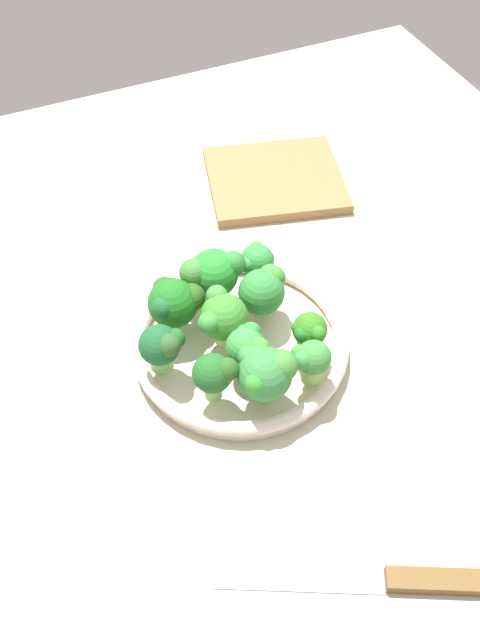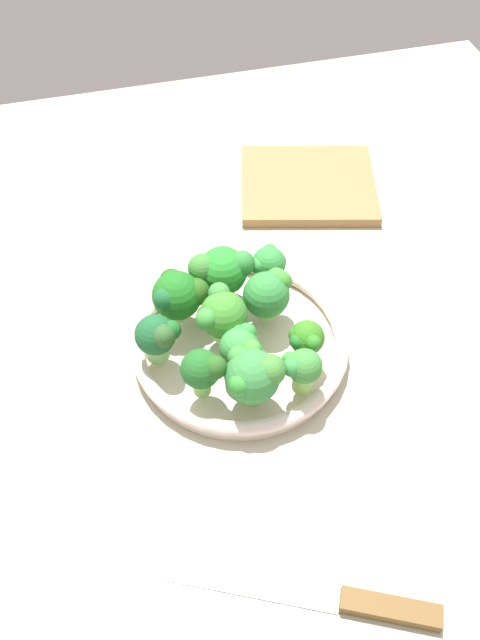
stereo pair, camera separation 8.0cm
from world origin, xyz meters
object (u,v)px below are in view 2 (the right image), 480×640
(broccoli_floret_1, at_px, (204,370))
(cutting_board, at_px, (308,185))
(broccoli_floret_6, at_px, (158,336))
(broccoli_floret_2, at_px, (222,270))
(broccoli_floret_7, at_px, (306,340))
(broccoli_floret_9, at_px, (270,292))
(knife, at_px, (340,600))
(broccoli_floret_5, at_px, (219,315))
(bowl, at_px, (240,343))
(broccoli_floret_8, at_px, (268,263))
(broccoli_floret_3, at_px, (301,368))
(broccoli_floret_4, at_px, (241,347))
(broccoli_floret_0, at_px, (178,295))
(broccoli_floret_10, at_px, (253,376))

(broccoli_floret_1, bearing_deg, cutting_board, 55.45)
(broccoli_floret_6, bearing_deg, broccoli_floret_2, 40.59)
(broccoli_floret_7, height_order, broccoli_floret_9, broccoli_floret_9)
(broccoli_floret_2, xyz_separation_m, knife, (0.02, -0.39, -0.07))
(broccoli_floret_1, bearing_deg, broccoli_floret_5, 64.53)
(bowl, height_order, broccoli_floret_6, broccoli_floret_6)
(broccoli_floret_7, bearing_deg, broccoli_floret_8, 92.59)
(broccoli_floret_1, relative_size, broccoli_floret_6, 1.03)
(broccoli_floret_3, distance_m, broccoli_floret_8, 0.17)
(broccoli_floret_2, height_order, broccoli_floret_3, broccoli_floret_2)
(broccoli_floret_1, height_order, broccoli_floret_3, broccoli_floret_1)
(knife, bearing_deg, broccoli_floret_8, 84.14)
(bowl, relative_size, broccoli_floret_6, 4.23)
(broccoli_floret_4, xyz_separation_m, broccoli_floret_5, (-0.01, 0.05, 0.01))
(broccoli_floret_2, xyz_separation_m, broccoli_floret_9, (0.05, -0.05, -0.00))
(knife, bearing_deg, broccoli_floret_3, 82.73)
(broccoli_floret_2, distance_m, cutting_board, 0.28)
(broccoli_floret_1, xyz_separation_m, knife, (0.08, -0.25, -0.07))
(broccoli_floret_9, distance_m, cutting_board, 0.29)
(broccoli_floret_5, bearing_deg, broccoli_floret_8, 43.14)
(broccoli_floret_0, distance_m, cutting_board, 0.34)
(broccoli_floret_9, bearing_deg, broccoli_floret_2, 135.07)
(broccoli_floret_9, bearing_deg, broccoli_floret_4, -127.46)
(broccoli_floret_0, xyz_separation_m, broccoli_floret_1, (0.01, -0.12, 0.00))
(broccoli_floret_10, relative_size, knife, 0.28)
(broccoli_floret_3, bearing_deg, broccoli_floret_9, 91.21)
(knife, xyz_separation_m, cutting_board, (0.16, 0.60, 0.00))
(broccoli_floret_2, height_order, cutting_board, broccoli_floret_2)
(broccoli_floret_6, xyz_separation_m, knife, (0.12, -0.31, -0.06))
(broccoli_floret_4, relative_size, knife, 0.23)
(broccoli_floret_6, relative_size, broccoli_floret_7, 1.09)
(broccoli_floret_0, distance_m, broccoli_floret_9, 0.11)
(broccoli_floret_8, xyz_separation_m, cutting_board, (0.12, 0.20, -0.05))
(broccoli_floret_4, height_order, cutting_board, broccoli_floret_4)
(bowl, relative_size, broccoli_floret_3, 4.40)
(broccoli_floret_3, distance_m, broccoli_floret_9, 0.12)
(broccoli_floret_9, bearing_deg, broccoli_floret_1, -137.00)
(cutting_board, bearing_deg, broccoli_floret_9, -118.45)
(broccoli_floret_5, relative_size, knife, 0.28)
(broccoli_floret_6, xyz_separation_m, broccoli_floret_9, (0.14, 0.03, 0.00))
(broccoli_floret_4, height_order, broccoli_floret_6, broccoli_floret_6)
(bowl, relative_size, broccoli_floret_9, 4.08)
(broccoli_floret_5, distance_m, broccoli_floret_8, 0.11)
(broccoli_floret_1, distance_m, broccoli_floret_5, 0.08)
(broccoli_floret_2, distance_m, knife, 0.40)
(bowl, height_order, broccoli_floret_0, broccoli_floret_0)
(broccoli_floret_5, bearing_deg, broccoli_floret_7, -32.06)
(bowl, distance_m, broccoli_floret_2, 0.09)
(broccoli_floret_3, bearing_deg, broccoli_floret_5, 127.16)
(knife, bearing_deg, broccoli_floret_0, 102.52)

